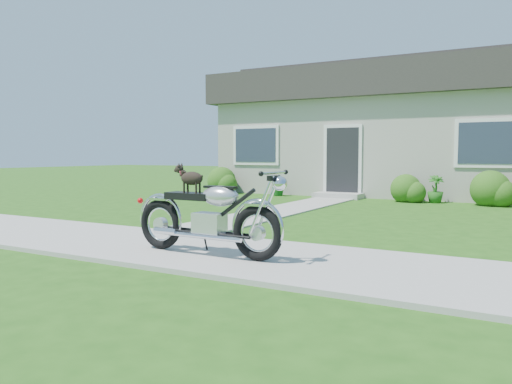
% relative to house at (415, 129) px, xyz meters
% --- Properties ---
extents(ground, '(80.00, 80.00, 0.00)m').
position_rel_house_xyz_m(ground, '(0.00, -11.99, -2.16)').
color(ground, '#235114').
rests_on(ground, ground).
extents(sidewalk, '(24.00, 2.20, 0.04)m').
position_rel_house_xyz_m(sidewalk, '(0.00, -11.99, -2.14)').
color(sidewalk, '#9E9B93').
rests_on(sidewalk, ground).
extents(walkway, '(1.20, 8.00, 0.03)m').
position_rel_house_xyz_m(walkway, '(-1.50, -6.99, -2.14)').
color(walkway, '#9E9B93').
rests_on(walkway, ground).
extents(house, '(12.60, 7.03, 4.50)m').
position_rel_house_xyz_m(house, '(0.00, 0.00, 0.00)').
color(house, '#ABA59A').
rests_on(house, ground).
extents(shrub_row, '(11.28, 1.11, 1.11)m').
position_rel_house_xyz_m(shrub_row, '(1.15, -3.49, -1.73)').
color(shrub_row, '#2E5B18').
rests_on(shrub_row, ground).
extents(potted_plant_left, '(0.78, 0.77, 0.65)m').
position_rel_house_xyz_m(potted_plant_left, '(-3.42, -3.44, -1.83)').
color(potted_plant_left, '#175619').
rests_on(potted_plant_left, ground).
extents(potted_plant_right, '(0.56, 0.56, 0.75)m').
position_rel_house_xyz_m(potted_plant_right, '(1.27, -3.44, -1.78)').
color(potted_plant_right, '#23631B').
rests_on(potted_plant_right, ground).
extents(motorcycle_with_dog, '(2.22, 0.60, 1.13)m').
position_rel_house_xyz_m(motorcycle_with_dog, '(0.01, -12.29, -1.61)').
color(motorcycle_with_dog, black).
rests_on(motorcycle_with_dog, sidewalk).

